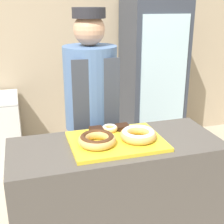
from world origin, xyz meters
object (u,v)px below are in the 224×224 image
Objects in this scene: serving_tray at (116,141)px; brownie_back_left at (96,130)px; beverage_fridge at (152,78)px; donut_light_glaze at (138,134)px; donut_mini_center at (110,128)px; brownie_back_right at (123,127)px; donut_chocolate_glaze at (97,139)px; baker_person at (91,118)px.

serving_tray is 6.80× the size of brownie_back_left.
beverage_fridge reaches higher than serving_tray.
donut_light_glaze is 1.99m from beverage_fridge.
donut_mini_center is 1.28× the size of brownie_back_right.
serving_tray is at bearing -120.19° from beverage_fridge.
donut_chocolate_glaze reaches higher than brownie_back_right.
baker_person reaches higher than donut_mini_center.
brownie_back_right is at bearing 0.00° from brownie_back_left.
donut_light_glaze reaches higher than brownie_back_left.
donut_light_glaze reaches higher than brownie_back_right.
donut_light_glaze is at bearing -39.10° from brownie_back_left.
donut_mini_center is 0.09m from brownie_back_right.
baker_person is at bearing -131.31° from beverage_fridge.
beverage_fridge reaches higher than brownie_back_left.
brownie_back_left is 0.05× the size of baker_person.
donut_mini_center reaches higher than brownie_back_left.
beverage_fridge is (1.06, 1.20, -0.01)m from baker_person.
brownie_back_left is 0.05× the size of beverage_fridge.
brownie_back_left is (-0.23, 0.19, -0.02)m from donut_light_glaze.
baker_person is (-0.04, 0.39, -0.06)m from donut_mini_center.
baker_person is (-0.18, 0.58, -0.08)m from donut_light_glaze.
brownie_back_left is at bearing 180.00° from brownie_back_right.
baker_person is at bearing 107.06° from donut_light_glaze.
donut_chocolate_glaze reaches higher than brownie_back_left.
beverage_fridge reaches higher than brownie_back_right.
donut_light_glaze is 0.13× the size of baker_person.
donut_light_glaze is 0.30m from brownie_back_left.
serving_tray is at bearing -121.53° from brownie_back_right.
donut_light_glaze is at bearing -72.94° from baker_person.
baker_person is at bearing 82.07° from brownie_back_left.
beverage_fridge reaches higher than baker_person.
donut_chocolate_glaze is at bearing 180.00° from donut_light_glaze.
beverage_fridge is at bearing 59.81° from serving_tray.
donut_mini_center reaches higher than serving_tray.
serving_tray is 0.15m from donut_chocolate_glaze.
donut_mini_center is at bearing -122.54° from beverage_fridge.
donut_light_glaze is at bearing -53.95° from donut_mini_center.
serving_tray is 0.34× the size of baker_person.
baker_person reaches higher than donut_chocolate_glaze.
brownie_back_left is 1.00× the size of brownie_back_right.
brownie_back_left is 1.94m from beverage_fridge.
donut_mini_center is at bearing 126.05° from donut_light_glaze.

